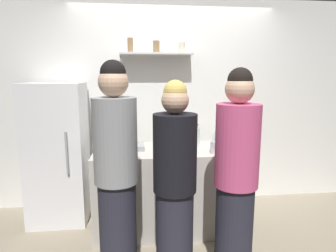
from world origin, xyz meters
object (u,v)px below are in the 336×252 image
object	(u,v)px
wine_bottle_green_glass	(181,137)
wine_bottle_amber_glass	(161,140)
refrigerator	(58,153)
person_pink_top	(236,180)
utensil_holder	(215,147)
person_grey_hoodie	(116,175)
person_blonde	(175,186)
baking_pan	(128,147)
water_bottle_plastic	(196,136)

from	to	relation	value
wine_bottle_green_glass	wine_bottle_amber_glass	bearing A→B (deg)	-144.10
wine_bottle_amber_glass	wine_bottle_green_glass	bearing A→B (deg)	35.90
refrigerator	person_pink_top	distance (m)	2.06
refrigerator	utensil_holder	world-z (taller)	refrigerator
refrigerator	person_grey_hoodie	distance (m)	1.32
person_pink_top	person_blonde	size ratio (longest dim) A/B	1.06
refrigerator	wine_bottle_amber_glass	xyz separation A→B (m)	(1.14, -0.38, 0.21)
baking_pan	person_grey_hoodie	bearing A→B (deg)	-95.30
wine_bottle_green_glass	person_blonde	xyz separation A→B (m)	(-0.20, -0.95, -0.19)
water_bottle_plastic	wine_bottle_green_glass	bearing A→B (deg)	171.06
water_bottle_plastic	utensil_holder	bearing A→B (deg)	-67.77
wine_bottle_green_glass	person_blonde	bearing A→B (deg)	-101.57
utensil_holder	person_pink_top	bearing A→B (deg)	-91.33
utensil_holder	refrigerator	bearing A→B (deg)	161.87
utensil_holder	water_bottle_plastic	xyz separation A→B (m)	(-0.13, 0.32, 0.05)
person_blonde	utensil_holder	bearing A→B (deg)	-27.91
wine_bottle_green_glass	person_blonde	size ratio (longest dim) A/B	0.17
person_grey_hoodie	wine_bottle_green_glass	bearing A→B (deg)	35.10
baking_pan	person_grey_hoodie	distance (m)	0.81
refrigerator	water_bottle_plastic	bearing A→B (deg)	-8.57
wine_bottle_green_glass	person_pink_top	bearing A→B (deg)	-74.51
baking_pan	person_pink_top	bearing A→B (deg)	-47.01
person_pink_top	person_blonde	distance (m)	0.48
person_grey_hoodie	person_blonde	world-z (taller)	person_grey_hoodie
baking_pan	wine_bottle_green_glass	xyz separation A→B (m)	(0.58, 0.09, 0.08)
water_bottle_plastic	person_grey_hoodie	distance (m)	1.20
wine_bottle_amber_glass	person_grey_hoodie	xyz separation A→B (m)	(-0.41, -0.72, -0.12)
refrigerator	person_blonde	size ratio (longest dim) A/B	0.97
utensil_holder	person_grey_hoodie	xyz separation A→B (m)	(-0.95, -0.55, -0.06)
wine_bottle_green_glass	water_bottle_plastic	bearing A→B (deg)	-8.94
utensil_holder	person_blonde	xyz separation A→B (m)	(-0.49, -0.61, -0.15)
water_bottle_plastic	person_blonde	bearing A→B (deg)	-111.31
wine_bottle_amber_glass	person_pink_top	size ratio (longest dim) A/B	0.18
person_pink_top	person_grey_hoodie	size ratio (longest dim) A/B	0.97
water_bottle_plastic	person_pink_top	distance (m)	1.00
baking_pan	utensil_holder	world-z (taller)	utensil_holder
wine_bottle_amber_glass	person_pink_top	world-z (taller)	person_pink_top
utensil_holder	person_grey_hoodie	distance (m)	1.10
baking_pan	person_pink_top	distance (m)	1.26
wine_bottle_green_glass	person_grey_hoodie	distance (m)	1.11
wine_bottle_amber_glass	water_bottle_plastic	size ratio (longest dim) A/B	1.28
refrigerator	wine_bottle_green_glass	bearing A→B (deg)	-8.53
baking_pan	person_grey_hoodie	world-z (taller)	person_grey_hoodie
person_pink_top	water_bottle_plastic	bearing A→B (deg)	66.55
refrigerator	water_bottle_plastic	xyz separation A→B (m)	(1.55, -0.23, 0.21)
refrigerator	baking_pan	bearing A→B (deg)	-20.35
utensil_holder	wine_bottle_green_glass	bearing A→B (deg)	130.84
person_blonde	baking_pan	bearing A→B (deg)	34.69
baking_pan	person_pink_top	size ratio (longest dim) A/B	0.20
utensil_holder	wine_bottle_amber_glass	distance (m)	0.56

